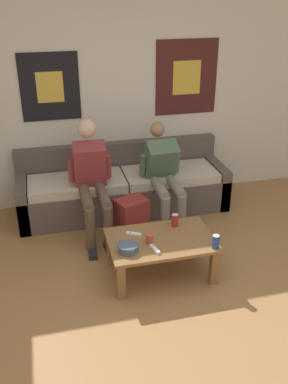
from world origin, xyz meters
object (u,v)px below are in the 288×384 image
(ceramic_bowl, at_px, (128,247))
(pillar_candle, at_px, (150,239))
(person_seated_teen, at_px, (164,173))
(drink_can_blue, at_px, (216,242))
(couch, at_px, (123,188))
(person_seated_adult, at_px, (92,176))
(backpack, at_px, (132,221))
(game_controller_near_right, at_px, (155,249))
(coffee_table, at_px, (161,245))
(game_controller_near_left, at_px, (134,234))
(drink_can_red, at_px, (175,220))

(ceramic_bowl, relative_size, pillar_candle, 1.75)
(person_seated_teen, height_order, drink_can_blue, person_seated_teen)
(couch, relative_size, ceramic_bowl, 13.37)
(person_seated_adult, distance_m, pillar_candle, 1.08)
(person_seated_adult, xyz_separation_m, backpack, (0.36, -0.33, -0.42))
(game_controller_near_right, bearing_deg, person_seated_adult, 109.36)
(coffee_table, bearing_deg, ceramic_bowl, -160.36)
(game_controller_near_left, bearing_deg, game_controller_near_right, -66.56)
(game_controller_near_right, bearing_deg, coffee_table, 57.95)
(backpack, height_order, pillar_candle, pillar_candle)
(person_seated_adult, height_order, game_controller_near_right, person_seated_adult)
(drink_can_red, distance_m, game_controller_near_left, 0.43)
(coffee_table, relative_size, person_seated_teen, 0.89)
(person_seated_adult, height_order, pillar_candle, person_seated_adult)
(person_seated_adult, bearing_deg, game_controller_near_right, -70.64)
(person_seated_adult, xyz_separation_m, person_seated_teen, (0.80, 0.02, -0.06))
(backpack, bearing_deg, couch, 86.08)
(couch, xyz_separation_m, ceramic_bowl, (-0.25, -1.45, 0.14))
(couch, xyz_separation_m, person_seated_teen, (0.39, -0.36, 0.32))
(coffee_table, relative_size, game_controller_near_right, 6.53)
(couch, distance_m, person_seated_teen, 0.62)
(backpack, relative_size, pillar_candle, 4.60)
(couch, relative_size, person_seated_adult, 2.03)
(coffee_table, bearing_deg, person_seated_teen, 72.58)
(game_controller_near_right, bearing_deg, person_seated_teen, 70.28)
(game_controller_near_left, bearing_deg, person_seated_adult, 107.89)
(pillar_candle, height_order, game_controller_near_left, pillar_candle)
(person_seated_adult, distance_m, person_seated_teen, 0.80)
(ceramic_bowl, bearing_deg, drink_can_blue, -9.74)
(person_seated_adult, distance_m, backpack, 0.64)
(backpack, distance_m, game_controller_near_left, 0.53)
(ceramic_bowl, height_order, game_controller_near_right, ceramic_bowl)
(couch, distance_m, backpack, 0.72)
(ceramic_bowl, xyz_separation_m, pillar_candle, (0.21, 0.08, 0.01))
(drink_can_blue, distance_m, drink_can_red, 0.50)
(ceramic_bowl, height_order, drink_can_blue, drink_can_blue)
(pillar_candle, height_order, drink_can_blue, drink_can_blue)
(pillar_candle, bearing_deg, couch, 88.63)
(coffee_table, bearing_deg, backpack, 101.94)
(coffee_table, height_order, person_seated_adult, person_seated_adult)
(backpack, bearing_deg, ceramic_bowl, -105.04)
(ceramic_bowl, distance_m, game_controller_near_left, 0.27)
(person_seated_adult, xyz_separation_m, game_controller_near_left, (0.27, -0.83, -0.26))
(couch, distance_m, drink_can_blue, 1.67)
(ceramic_bowl, relative_size, drink_can_red, 1.47)
(person_seated_adult, xyz_separation_m, ceramic_bowl, (0.16, -1.07, -0.23))
(coffee_table, distance_m, backpack, 0.64)
(backpack, height_order, drink_can_red, drink_can_red)
(game_controller_near_right, bearing_deg, game_controller_near_left, 113.44)
(ceramic_bowl, xyz_separation_m, drink_can_blue, (0.76, -0.13, 0.02))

